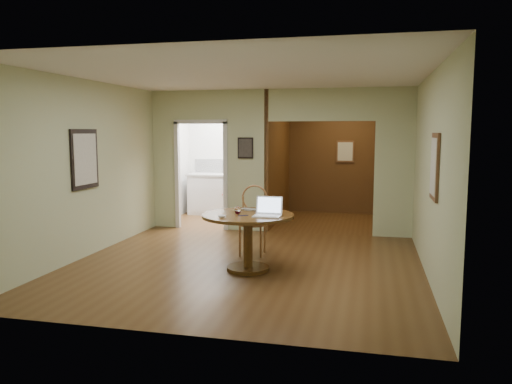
% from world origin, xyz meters
% --- Properties ---
extents(floor, '(5.00, 5.00, 0.00)m').
position_xyz_m(floor, '(0.00, 0.00, 0.00)').
color(floor, '#4F3016').
rests_on(floor, ground).
extents(room_shell, '(5.20, 7.50, 5.00)m').
position_xyz_m(room_shell, '(-0.47, 3.10, 1.29)').
color(room_shell, white).
rests_on(room_shell, ground).
extents(dining_table, '(1.26, 1.26, 0.79)m').
position_xyz_m(dining_table, '(0.11, -0.20, 0.58)').
color(dining_table, brown).
rests_on(dining_table, ground).
extents(chair, '(0.47, 0.47, 1.08)m').
position_xyz_m(chair, '(-0.03, 0.74, 0.60)').
color(chair, '#9C5937').
rests_on(chair, ground).
extents(open_laptop, '(0.36, 0.31, 0.25)m').
position_xyz_m(open_laptop, '(0.41, -0.28, 0.86)').
color(open_laptop, white).
rests_on(open_laptop, dining_table).
extents(closed_laptop, '(0.36, 0.27, 0.03)m').
position_xyz_m(closed_laptop, '(0.08, 0.06, 0.80)').
color(closed_laptop, '#BABABF').
rests_on(closed_laptop, dining_table).
extents(mouse, '(0.12, 0.08, 0.04)m').
position_xyz_m(mouse, '(-0.15, -0.57, 0.81)').
color(mouse, white).
rests_on(mouse, dining_table).
extents(wine_glass, '(0.10, 0.10, 0.11)m').
position_xyz_m(wine_glass, '(-0.03, -0.22, 0.84)').
color(wine_glass, white).
rests_on(wine_glass, dining_table).
extents(pen, '(0.13, 0.09, 0.01)m').
position_xyz_m(pen, '(0.08, -0.35, 0.79)').
color(pen, '#0C1955').
rests_on(pen, dining_table).
extents(kitchen_cabinet, '(2.06, 0.60, 0.94)m').
position_xyz_m(kitchen_cabinet, '(-1.35, 4.20, 0.47)').
color(kitchen_cabinet, silver).
rests_on(kitchen_cabinet, ground).
extents(grocery_bag, '(0.34, 0.29, 0.33)m').
position_xyz_m(grocery_bag, '(-0.84, 4.20, 1.11)').
color(grocery_bag, beige).
rests_on(grocery_bag, kitchen_cabinet).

